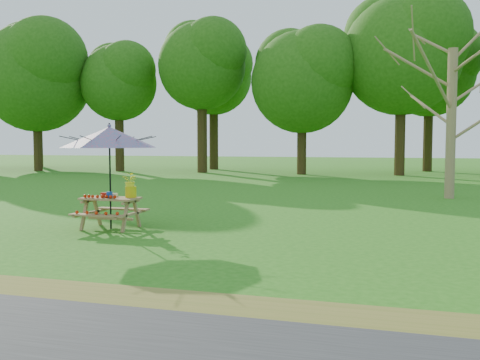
# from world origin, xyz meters

# --- Properties ---
(ground) EXTENTS (120.00, 120.00, 0.00)m
(ground) POSITION_xyz_m (0.00, 0.00, 0.00)
(ground) COLOR #287215
(ground) RESTS_ON ground
(treeline) EXTENTS (60.00, 12.00, 16.00)m
(treeline) POSITION_xyz_m (0.00, 22.00, 8.00)
(treeline) COLOR #20570F
(treeline) RESTS_ON ground
(picnic_table) EXTENTS (1.20, 1.32, 0.67)m
(picnic_table) POSITION_xyz_m (-0.78, 1.81, 0.33)
(picnic_table) COLOR #926442
(picnic_table) RESTS_ON ground
(patio_umbrella) EXTENTS (2.16, 2.16, 2.25)m
(patio_umbrella) POSITION_xyz_m (-0.78, 1.81, 1.95)
(patio_umbrella) COLOR black
(patio_umbrella) RESTS_ON ground
(produce_bins) EXTENTS (0.29, 0.40, 0.13)m
(produce_bins) POSITION_xyz_m (-0.83, 1.85, 0.72)
(produce_bins) COLOR red
(produce_bins) RESTS_ON picnic_table
(tomatoes_row) EXTENTS (0.77, 0.13, 0.07)m
(tomatoes_row) POSITION_xyz_m (-0.93, 1.63, 0.71)
(tomatoes_row) COLOR red
(tomatoes_row) RESTS_ON picnic_table
(flower_bucket) EXTENTS (0.35, 0.32, 0.53)m
(flower_bucket) POSITION_xyz_m (-0.37, 1.95, 0.96)
(flower_bucket) COLOR #D7CB0B
(flower_bucket) RESTS_ON picnic_table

